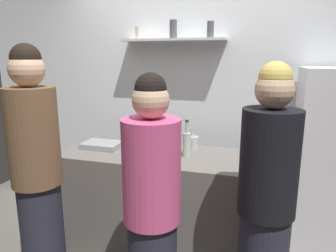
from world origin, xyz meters
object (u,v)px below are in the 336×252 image
wine_bottle_amber_glass (253,146)px  person_blonde (266,206)px  utensil_holder (193,143)px  wine_bottle_green_glass (141,144)px  wine_bottle_pale_glass (187,143)px  person_brown_jacket (37,176)px  wine_bottle_dark_glass (270,151)px  refrigerator (335,166)px  baking_pan (102,145)px  person_pink_top (152,214)px  water_bottle_plastic (259,157)px

wine_bottle_amber_glass → person_blonde: bearing=-81.5°
utensil_holder → wine_bottle_green_glass: (-0.35, -0.38, 0.07)m
wine_bottle_green_glass → wine_bottle_pale_glass: bearing=26.2°
utensil_holder → person_brown_jacket: size_ratio=0.11×
wine_bottle_amber_glass → person_brown_jacket: bearing=-150.2°
wine_bottle_amber_glass → wine_bottle_dark_glass: bearing=-30.2°
utensil_holder → wine_bottle_green_glass: bearing=-132.8°
refrigerator → person_brown_jacket: (-2.11, -1.10, 0.09)m
baking_pan → utensil_holder: bearing=13.1°
wine_bottle_dark_glass → utensil_holder: bearing=162.3°
wine_bottle_amber_glass → person_pink_top: size_ratio=0.18×
person_pink_top → baking_pan: bearing=-6.5°
person_pink_top → person_blonde: 0.69m
refrigerator → person_brown_jacket: person_brown_jacket is taller
baking_pan → wine_bottle_pale_glass: (0.80, -0.02, 0.09)m
wine_bottle_amber_glass → person_brown_jacket: person_brown_jacket is taller
refrigerator → person_blonde: bearing=-120.5°
refrigerator → wine_bottle_amber_glass: size_ratio=5.45×
wine_bottle_green_glass → wine_bottle_dark_glass: bearing=9.6°
refrigerator → wine_bottle_amber_glass: 0.76m
refrigerator → person_brown_jacket: bearing=-152.5°
wine_bottle_green_glass → person_pink_top: 0.79m
refrigerator → wine_bottle_green_glass: 1.65m
baking_pan → person_blonde: (1.44, -0.64, -0.08)m
utensil_holder → person_blonde: person_blonde is taller
baking_pan → wine_bottle_dark_glass: bearing=-0.8°
baking_pan → wine_bottle_dark_glass: wine_bottle_dark_glass is taller
refrigerator → water_bottle_plastic: size_ratio=7.66×
wine_bottle_green_glass → refrigerator: bearing=18.6°
water_bottle_plastic → person_blonde: (0.05, -0.48, -0.15)m
wine_bottle_amber_glass → person_pink_top: person_pink_top is taller
person_pink_top → wine_bottle_dark_glass: bearing=-87.3°
utensil_holder → wine_bottle_pale_glass: (-0.01, -0.21, 0.05)m
person_blonde → refrigerator: bearing=106.0°
person_brown_jacket → wine_bottle_amber_glass: bearing=-58.1°
wine_bottle_amber_glass → person_blonde: (0.10, -0.70, -0.17)m
person_blonde → wine_bottle_dark_glass: bearing=134.3°
baking_pan → person_brown_jacket: bearing=-96.9°
wine_bottle_amber_glass → refrigerator: bearing=22.3°
wine_bottle_amber_glass → utensil_holder: bearing=165.7°
wine_bottle_amber_glass → wine_bottle_green_glass: size_ratio=0.92×
water_bottle_plastic → wine_bottle_dark_glass: bearing=61.8°
water_bottle_plastic → person_pink_top: 0.94m
wine_bottle_dark_glass → water_bottle_plastic: wine_bottle_dark_glass is taller
refrigerator → water_bottle_plastic: refrigerator is taller
water_bottle_plastic → wine_bottle_pale_glass: bearing=166.8°
person_blonde → wine_bottle_green_glass: bearing=-158.2°
wine_bottle_pale_glass → wine_bottle_green_glass: 0.38m
refrigerator → wine_bottle_green_glass: size_ratio=5.04×
wine_bottle_pale_glass → person_brown_jacket: (-0.90, -0.74, -0.11)m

